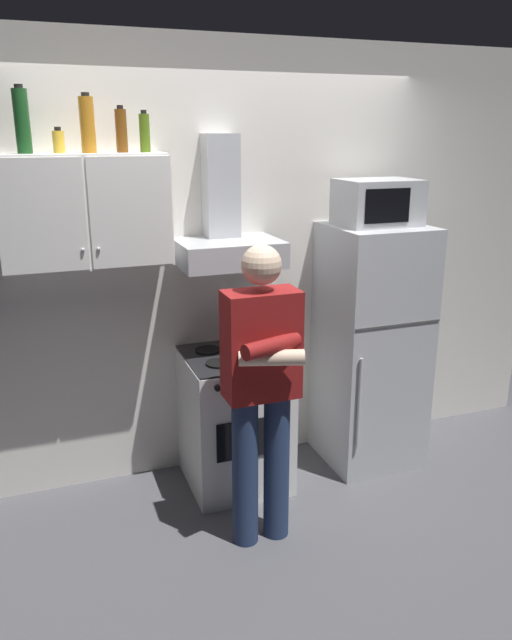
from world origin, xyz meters
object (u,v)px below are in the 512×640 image
(bottle_spice_jar, at_px, (59,141))
(bottle_olive_oil, at_px, (145,133))
(range_hood, at_px, (226,231))
(microwave, at_px, (378,202))
(cooking_pot, at_px, (261,348))
(stove_oven, at_px, (235,419))
(refrigerator, at_px, (371,347))
(bottle_liquor_amber, at_px, (87,124))
(bottle_wine_green, at_px, (22,121))
(person_standing, at_px, (262,387))
(bottle_beer_brown, at_px, (121,130))
(upper_cabinet, at_px, (85,211))

(bottle_spice_jar, bearing_deg, bottle_olive_oil, -1.40)
(range_hood, relative_size, microwave, 1.56)
(cooking_pot, height_order, bottle_spice_jar, bottle_spice_jar)
(stove_oven, distance_m, range_hood, 1.17)
(microwave, bearing_deg, bottle_spice_jar, 175.59)
(bottle_olive_oil, bearing_deg, range_hood, -3.07)
(bottle_olive_oil, bearing_deg, refrigerator, -6.12)
(bottle_liquor_amber, relative_size, bottle_wine_green, 0.90)
(range_hood, relative_size, person_standing, 0.46)
(bottle_wine_green, bearing_deg, stove_oven, -7.95)
(refrigerator, xyz_separation_m, bottle_wine_green, (-2.02, 0.15, 1.41))
(microwave, bearing_deg, person_standing, -148.00)
(microwave, xyz_separation_m, bottle_beer_brown, (-1.52, 0.15, 0.43))
(stove_oven, relative_size, bottle_olive_oil, 3.96)
(stove_oven, distance_m, person_standing, 0.77)
(stove_oven, distance_m, bottle_beer_brown, 1.83)
(cooking_pot, xyz_separation_m, bottle_liquor_amber, (-0.88, 0.25, 1.27))
(upper_cabinet, bearing_deg, bottle_olive_oil, 4.13)
(cooking_pot, height_order, bottle_beer_brown, bottle_beer_brown)
(stove_oven, height_order, refrigerator, refrigerator)
(refrigerator, xyz_separation_m, person_standing, (-1.00, -0.61, 0.10))
(range_hood, xyz_separation_m, cooking_pot, (0.13, -0.25, -0.67))
(stove_oven, xyz_separation_m, cooking_pot, (0.13, -0.12, 0.50))
(range_hood, height_order, bottle_olive_oil, bottle_olive_oil)
(refrigerator, distance_m, person_standing, 1.17)
(upper_cabinet, xyz_separation_m, bottle_liquor_amber, (0.05, 0.00, 0.44))
(cooking_pot, relative_size, bottle_wine_green, 0.89)
(bottle_liquor_amber, bearing_deg, upper_cabinet, -174.61)
(microwave, relative_size, bottle_liquor_amber, 1.59)
(microwave, distance_m, bottle_spice_jar, 1.89)
(refrigerator, height_order, bottle_spice_jar, bottle_spice_jar)
(upper_cabinet, bearing_deg, microwave, -3.48)
(cooking_pot, xyz_separation_m, bottle_olive_oil, (-0.58, 0.27, 1.22))
(cooking_pot, bearing_deg, upper_cabinet, 165.27)
(microwave, bearing_deg, upper_cabinet, 176.52)
(bottle_liquor_amber, bearing_deg, bottle_beer_brown, 11.24)
(refrigerator, height_order, bottle_olive_oil, bottle_olive_oil)
(microwave, relative_size, person_standing, 0.29)
(upper_cabinet, relative_size, refrigerator, 0.56)
(refrigerator, xyz_separation_m, bottle_beer_brown, (-1.52, 0.16, 1.37))
(stove_oven, xyz_separation_m, refrigerator, (0.95, 0.00, 0.37))
(bottle_olive_oil, bearing_deg, bottle_liquor_amber, -176.08)
(range_hood, height_order, microwave, range_hood)
(range_hood, xyz_separation_m, microwave, (0.95, -0.11, 0.14))
(bottle_olive_oil, xyz_separation_m, bottle_spice_jar, (-0.45, 0.01, -0.04))
(microwave, bearing_deg, bottle_liquor_amber, 176.26)
(bottle_olive_oil, bearing_deg, bottle_beer_brown, 173.12)
(microwave, xyz_separation_m, bottle_spice_jar, (-1.85, 0.14, 0.37))
(upper_cabinet, xyz_separation_m, stove_oven, (0.80, -0.13, -1.32))
(bottle_olive_oil, xyz_separation_m, bottle_beer_brown, (-0.12, 0.01, 0.01))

